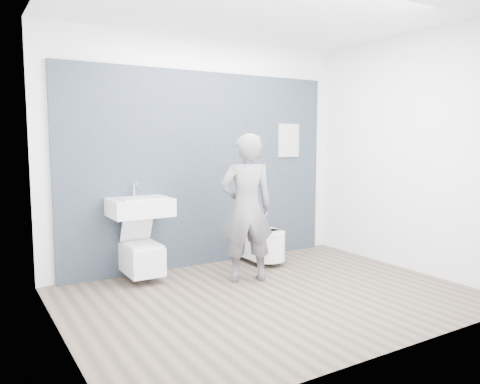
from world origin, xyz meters
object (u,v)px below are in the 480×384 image
toilet_rounded (263,244)px  visitor (247,208)px  washbasin (140,207)px  toilet_square (142,257)px

toilet_rounded → visitor: (-0.58, -0.53, 0.57)m
washbasin → toilet_rounded: bearing=-3.6°
washbasin → visitor: (1.00, -0.62, -0.02)m
toilet_square → toilet_rounded: size_ratio=1.01×
toilet_square → visitor: size_ratio=0.42×
washbasin → visitor: size_ratio=0.40×
toilet_square → toilet_rounded: toilet_square is taller
visitor → washbasin: bearing=-13.7°
toilet_rounded → washbasin: bearing=176.4°
visitor → toilet_rounded: bearing=-119.5°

